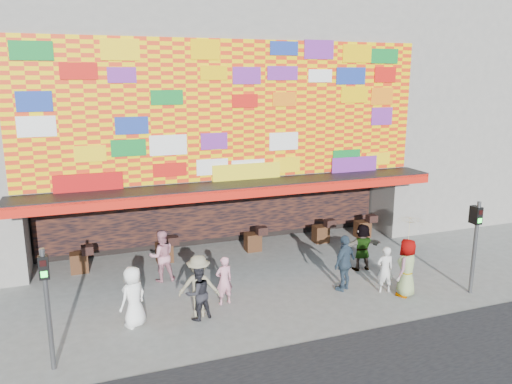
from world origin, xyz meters
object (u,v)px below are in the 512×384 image
at_px(signal_left, 47,296).
at_px(ped_d, 199,286).
at_px(ped_e, 345,263).
at_px(ped_a, 133,297).
at_px(ped_g, 407,268).
at_px(ped_c, 198,293).
at_px(parasol, 410,230).
at_px(signal_right, 476,237).
at_px(ped_b, 224,280).
at_px(ped_i, 162,256).
at_px(ped_f, 362,247).
at_px(ped_h, 385,269).

height_order(signal_left, ped_d, signal_left).
bearing_deg(ped_e, ped_d, -27.00).
relative_size(ped_a, ped_g, 0.93).
bearing_deg(ped_c, parasol, 157.98).
bearing_deg(signal_right, signal_left, 180.00).
xyz_separation_m(ped_e, parasol, (1.62, -1.03, 1.22)).
distance_m(ped_d, parasol, 6.60).
xyz_separation_m(ped_a, ped_b, (2.72, 0.46, -0.11)).
bearing_deg(ped_c, ped_b, -160.73).
bearing_deg(signal_left, ped_i, 52.58).
height_order(ped_d, ped_f, ped_d).
xyz_separation_m(signal_left, ped_f, (10.18, 2.90, -1.01)).
height_order(ped_a, parasol, parasol).
bearing_deg(ped_f, ped_c, 20.23).
distance_m(ped_g, parasol, 1.22).
distance_m(ped_d, ped_f, 6.45).
bearing_deg(ped_h, ped_c, 7.35).
relative_size(ped_e, ped_h, 1.21).
relative_size(ped_c, ped_d, 0.86).
bearing_deg(signal_right, ped_g, 165.19).
bearing_deg(ped_d, ped_c, 88.05).
xyz_separation_m(ped_d, ped_e, (4.81, 0.13, 0.01)).
xyz_separation_m(ped_c, ped_e, (4.88, 0.32, 0.14)).
xyz_separation_m(ped_b, parasol, (5.53, -1.38, 1.38)).
height_order(ped_a, ped_f, ped_a).
bearing_deg(ped_a, ped_e, 143.30).
xyz_separation_m(ped_f, ped_h, (-0.35, -1.90, -0.08)).
xyz_separation_m(ped_a, ped_d, (1.83, -0.02, 0.05)).
height_order(ped_b, ped_h, ped_h).
relative_size(ped_a, ped_h, 1.13).
xyz_separation_m(ped_b, ped_e, (3.92, -0.35, 0.17)).
xyz_separation_m(ped_e, ped_g, (1.62, -1.03, -0.00)).
xyz_separation_m(signal_right, ped_g, (-2.08, 0.55, -0.94)).
bearing_deg(ped_b, ped_i, -69.68).
bearing_deg(ped_g, ped_c, -39.37).
relative_size(signal_left, ped_d, 1.65).
relative_size(ped_c, ped_i, 0.89).
height_order(ped_f, ped_i, ped_i).
bearing_deg(ped_c, signal_left, 2.40).
height_order(ped_i, parasol, parasol).
xyz_separation_m(signal_right, ped_d, (-8.51, 1.46, -0.95)).
xyz_separation_m(signal_left, ped_d, (3.89, 1.46, -0.95)).
xyz_separation_m(ped_b, ped_g, (5.53, -1.38, 0.17)).
bearing_deg(ped_h, ped_e, -17.56).
relative_size(ped_a, ped_c, 1.09).
distance_m(signal_left, ped_i, 5.56).
xyz_separation_m(ped_f, parasol, (0.14, -2.35, 1.29)).
relative_size(signal_right, ped_c, 1.90).
bearing_deg(ped_i, ped_e, 152.09).
relative_size(ped_b, ped_h, 0.99).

